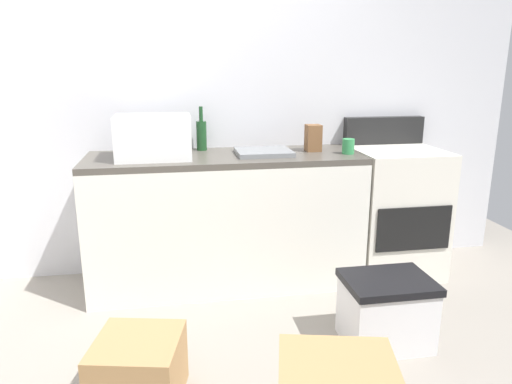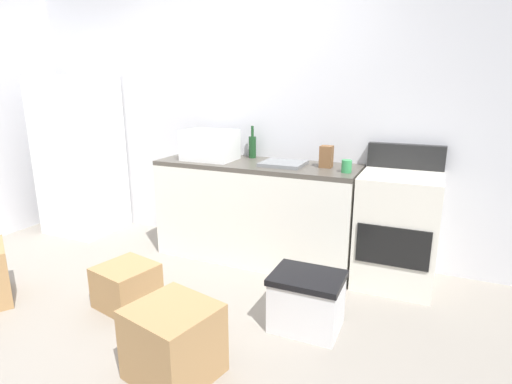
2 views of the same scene
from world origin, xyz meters
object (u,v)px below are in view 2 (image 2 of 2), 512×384
object	(u,v)px
wine_bottle	(252,146)
knife_block	(326,157)
storage_bin	(307,301)
cardboard_box_small	(174,342)
stove_oven	(397,228)
cardboard_box_large	(127,285)
refrigerator	(80,156)
microwave	(210,145)
coffee_mug	(347,166)

from	to	relation	value
wine_bottle	knife_block	size ratio (longest dim) A/B	1.67
storage_bin	cardboard_box_small	bearing A→B (deg)	-126.01
stove_oven	cardboard_box_large	xyz separation A→B (m)	(-1.74, -1.17, -0.31)
refrigerator	microwave	world-z (taller)	refrigerator
stove_oven	knife_block	size ratio (longest dim) A/B	6.11
wine_bottle	cardboard_box_large	xyz separation A→B (m)	(-0.39, -1.37, -0.86)
refrigerator	coffee_mug	distance (m)	2.87
cardboard_box_large	cardboard_box_small	xyz separation A→B (m)	(0.75, -0.48, 0.06)
coffee_mug	storage_bin	distance (m)	1.12
refrigerator	knife_block	distance (m)	2.67
stove_oven	coffee_mug	world-z (taller)	stove_oven
wine_bottle	coffee_mug	size ratio (longest dim) A/B	3.00
stove_oven	wine_bottle	bearing A→B (deg)	171.41
stove_oven	coffee_mug	bearing A→B (deg)	-165.84
microwave	knife_block	distance (m)	1.07
coffee_mug	cardboard_box_small	xyz separation A→B (m)	(-0.59, -1.55, -0.74)
microwave	cardboard_box_small	world-z (taller)	microwave
cardboard_box_large	storage_bin	bearing A→B (deg)	11.00
wine_bottle	coffee_mug	bearing A→B (deg)	-17.96
coffee_mug	stove_oven	bearing A→B (deg)	14.16
stove_oven	coffee_mug	xyz separation A→B (m)	(-0.41, -0.10, 0.48)
wine_bottle	coffee_mug	distance (m)	1.00
cardboard_box_large	cardboard_box_small	world-z (taller)	cardboard_box_small
microwave	cardboard_box_small	xyz separation A→B (m)	(0.68, -1.61, -0.83)
coffee_mug	knife_block	bearing A→B (deg)	144.52
storage_bin	knife_block	bearing A→B (deg)	98.78
knife_block	cardboard_box_large	xyz separation A→B (m)	(-1.14, -1.21, -0.84)
stove_oven	storage_bin	world-z (taller)	stove_oven
wine_bottle	stove_oven	bearing A→B (deg)	-8.59
cardboard_box_large	stove_oven	bearing A→B (deg)	33.83
microwave	coffee_mug	size ratio (longest dim) A/B	4.60
refrigerator	cardboard_box_large	distance (m)	2.01
refrigerator	wine_bottle	bearing A→B (deg)	7.73
wine_bottle	cardboard_box_small	distance (m)	2.06
coffee_mug	cardboard_box_small	world-z (taller)	coffee_mug
stove_oven	storage_bin	distance (m)	1.06
refrigerator	knife_block	bearing A→B (deg)	2.04
knife_block	refrigerator	bearing A→B (deg)	-177.96
stove_oven	cardboard_box_large	distance (m)	2.12
microwave	cardboard_box_large	world-z (taller)	microwave
coffee_mug	storage_bin	world-z (taller)	coffee_mug
coffee_mug	storage_bin	size ratio (longest dim) A/B	0.22
cardboard_box_small	cardboard_box_large	bearing A→B (deg)	147.16
microwave	wine_bottle	size ratio (longest dim) A/B	1.53
microwave	storage_bin	xyz separation A→B (m)	(1.21, -0.88, -0.84)
refrigerator	storage_bin	distance (m)	3.01
stove_oven	storage_bin	size ratio (longest dim) A/B	2.39
cardboard_box_small	storage_bin	xyz separation A→B (m)	(0.53, 0.73, -0.02)
wine_bottle	cardboard_box_large	distance (m)	1.67
stove_oven	refrigerator	bearing A→B (deg)	-179.03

